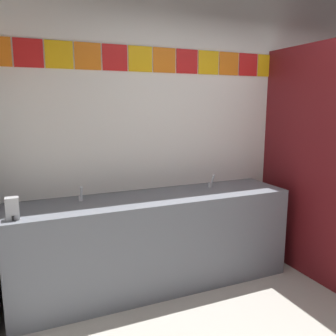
# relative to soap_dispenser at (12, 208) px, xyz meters

# --- Properties ---
(wall_back) EXTENTS (4.20, 0.09, 2.82)m
(wall_back) POSITION_rel_soap_dispenser_xyz_m (1.95, 0.51, 0.49)
(wall_back) COLOR white
(wall_back) RESTS_ON ground_plane
(vanity_counter) EXTENTS (2.50, 0.59, 0.85)m
(vanity_counter) POSITION_rel_soap_dispenser_xyz_m (1.15, 0.18, -0.49)
(vanity_counter) COLOR slate
(vanity_counter) RESTS_ON ground_plane
(faucet_left) EXTENTS (0.04, 0.10, 0.14)m
(faucet_left) POSITION_rel_soap_dispenser_xyz_m (0.52, 0.26, -0.03)
(faucet_left) COLOR silver
(faucet_left) RESTS_ON vanity_counter
(faucet_right) EXTENTS (0.04, 0.10, 0.14)m
(faucet_right) POSITION_rel_soap_dispenser_xyz_m (1.77, 0.26, -0.03)
(faucet_right) COLOR silver
(faucet_right) RESTS_ON vanity_counter
(soap_dispenser) EXTENTS (0.09, 0.09, 0.16)m
(soap_dispenser) POSITION_rel_soap_dispenser_xyz_m (0.00, 0.00, 0.00)
(soap_dispenser) COLOR #B7BABF
(soap_dispenser) RESTS_ON vanity_counter
(toilet) EXTENTS (0.39, 0.49, 0.74)m
(toilet) POSITION_rel_soap_dispenser_xyz_m (3.21, -0.01, -0.62)
(toilet) COLOR white
(toilet) RESTS_ON ground_plane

